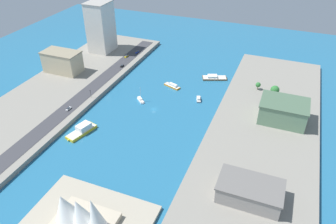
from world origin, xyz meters
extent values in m
plane|color=#23668E|center=(0.00, 0.00, 0.00)|extent=(440.00, 440.00, 0.00)
cube|color=gray|center=(-80.53, 0.00, 1.68)|extent=(70.00, 240.00, 3.36)
cube|color=gray|center=(80.53, 0.00, 1.68)|extent=(70.00, 240.00, 3.36)
cube|color=#38383D|center=(57.12, 0.00, 3.43)|extent=(12.28, 228.00, 0.15)
cube|color=white|center=(14.11, -6.84, 0.64)|extent=(8.62, 8.36, 1.27)
cone|color=white|center=(10.53, -3.47, 0.64)|extent=(1.62, 1.62, 1.14)
cube|color=white|center=(15.23, -7.89, 1.76)|extent=(5.22, 5.11, 0.98)
cube|color=beige|center=(14.11, -6.84, 1.32)|extent=(8.27, 8.02, 0.10)
cylinder|color=silver|center=(13.78, -6.52, 7.02)|extent=(0.24, 0.24, 11.50)
cube|color=#999EA3|center=(-27.46, -25.04, 0.60)|extent=(5.78, 9.75, 1.20)
cone|color=#999EA3|center=(-25.91, -29.75, 0.60)|extent=(1.37, 1.37, 1.08)
cube|color=white|center=(-27.71, -24.30, 2.11)|extent=(3.36, 4.80, 1.82)
cube|color=beige|center=(-27.46, -25.04, 1.25)|extent=(5.55, 9.36, 0.10)
cube|color=orange|center=(-0.54, -37.18, 0.64)|extent=(15.30, 9.17, 1.27)
cone|color=orange|center=(6.68, -39.87, 0.64)|extent=(1.47, 1.47, 1.15)
cube|color=white|center=(-1.49, -36.83, 2.20)|extent=(8.06, 5.23, 1.84)
cube|color=beige|center=(-0.54, -37.18, 1.32)|extent=(14.69, 8.80, 0.10)
cube|color=yellow|center=(33.39, 44.87, 1.03)|extent=(12.86, 22.77, 2.05)
cone|color=yellow|center=(36.30, 55.81, 1.03)|extent=(2.26, 2.26, 1.85)
cube|color=white|center=(32.78, 42.57, 3.91)|extent=(8.40, 10.78, 3.73)
cube|color=beige|center=(33.39, 44.87, 2.10)|extent=(12.34, 21.86, 0.10)
cube|color=brown|center=(-29.94, -64.16, 0.74)|extent=(22.19, 14.78, 1.47)
cone|color=brown|center=(-39.99, -68.04, 0.74)|extent=(1.72, 1.72, 1.33)
cube|color=white|center=(-28.15, -63.47, 2.47)|extent=(9.62, 8.23, 1.99)
cube|color=beige|center=(-29.94, -64.16, 1.52)|extent=(21.30, 14.19, 0.10)
cube|color=#C6B793|center=(96.95, -22.47, 12.24)|extent=(31.54, 17.42, 17.77)
cube|color=gray|center=(96.95, -22.47, 21.53)|extent=(32.80, 18.12, 0.80)
cube|color=gray|center=(-81.35, 63.21, 7.98)|extent=(31.53, 19.11, 9.24)
cube|color=slate|center=(-81.35, 63.21, 13.00)|extent=(32.79, 19.88, 0.80)
cube|color=silver|center=(89.27, -76.68, 27.04)|extent=(19.73, 23.89, 47.36)
cube|color=#9D9992|center=(89.27, -76.68, 51.12)|extent=(20.52, 24.84, 0.80)
cube|color=slate|center=(-90.31, -15.71, 10.30)|extent=(30.62, 23.55, 13.89)
cube|color=#47624A|center=(-90.31, -15.71, 17.65)|extent=(31.84, 24.49, 0.80)
cylinder|color=black|center=(55.27, -84.79, 3.83)|extent=(0.25, 0.64, 0.64)
cylinder|color=black|center=(53.73, -84.79, 3.83)|extent=(0.25, 0.64, 0.64)
cylinder|color=black|center=(55.27, -81.35, 3.83)|extent=(0.25, 0.64, 0.64)
cylinder|color=black|center=(53.73, -81.35, 3.83)|extent=(0.25, 0.64, 0.64)
cube|color=blue|center=(54.50, -83.07, 4.16)|extent=(1.74, 4.93, 0.86)
cube|color=#262D38|center=(54.50, -82.82, 4.84)|extent=(1.53, 2.76, 0.51)
cylinder|color=black|center=(54.18, -51.25, 3.83)|extent=(0.27, 0.65, 0.64)
cylinder|color=black|center=(52.55, -51.29, 3.83)|extent=(0.27, 0.65, 0.64)
cylinder|color=black|center=(54.10, -48.18, 3.83)|extent=(0.27, 0.65, 0.64)
cylinder|color=black|center=(52.47, -48.22, 3.83)|extent=(0.27, 0.65, 0.64)
cube|color=black|center=(53.32, -49.73, 4.13)|extent=(1.94, 4.43, 0.80)
cube|color=#262D38|center=(53.32, -49.51, 4.85)|extent=(1.67, 2.50, 0.64)
cylinder|color=black|center=(58.84, -68.01, 3.83)|extent=(0.26, 0.64, 0.64)
cylinder|color=black|center=(60.47, -68.03, 3.83)|extent=(0.26, 0.64, 0.64)
cylinder|color=black|center=(58.79, -71.29, 3.83)|extent=(0.26, 0.64, 0.64)
cylinder|color=black|center=(60.43, -71.31, 3.83)|extent=(0.26, 0.64, 0.64)
cube|color=yellow|center=(59.63, -69.66, 4.17)|extent=(1.89, 4.70, 0.89)
cube|color=#262D38|center=(59.63, -69.89, 4.92)|extent=(1.65, 2.64, 0.61)
cylinder|color=black|center=(56.14, 26.49, 3.83)|extent=(0.27, 0.65, 0.64)
cylinder|color=black|center=(54.61, 26.45, 3.83)|extent=(0.27, 0.65, 0.64)
cylinder|color=black|center=(56.06, 29.91, 3.83)|extent=(0.27, 0.65, 0.64)
cylinder|color=black|center=(54.53, 29.87, 3.83)|extent=(0.27, 0.65, 0.64)
cube|color=white|center=(55.34, 28.18, 4.17)|extent=(1.85, 4.94, 0.88)
cube|color=#262D38|center=(55.33, 28.43, 4.84)|extent=(1.59, 2.78, 0.48)
cylinder|color=black|center=(49.63, 7.30, 6.11)|extent=(0.18, 0.18, 5.50)
cube|color=black|center=(49.63, 7.30, 9.36)|extent=(0.36, 0.36, 1.00)
sphere|color=red|center=(49.63, 7.30, 9.71)|extent=(0.24, 0.24, 0.24)
sphere|color=yellow|center=(49.63, 7.30, 9.36)|extent=(0.24, 0.24, 0.24)
sphere|color=green|center=(49.63, 7.30, 9.01)|extent=(0.24, 0.24, 0.24)
cone|color=white|center=(-19.58, 108.81, 14.40)|extent=(11.14, 9.07, 19.70)
cone|color=white|center=(-11.25, 108.81, 12.26)|extent=(13.32, 10.71, 16.33)
cone|color=white|center=(-2.65, 108.81, 12.08)|extent=(14.14, 12.35, 15.70)
cylinder|color=brown|center=(-68.25, -53.01, 4.66)|extent=(0.50, 0.50, 2.61)
sphere|color=#2D7233|center=(-68.25, -53.01, 7.58)|extent=(4.04, 4.04, 4.04)
cylinder|color=brown|center=(-81.68, -46.86, 4.85)|extent=(0.50, 0.50, 2.98)
sphere|color=#2D7233|center=(-81.68, -46.86, 9.02)|extent=(6.71, 6.71, 6.71)
camera|label=1|loc=(-84.73, 184.42, 132.99)|focal=34.52mm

